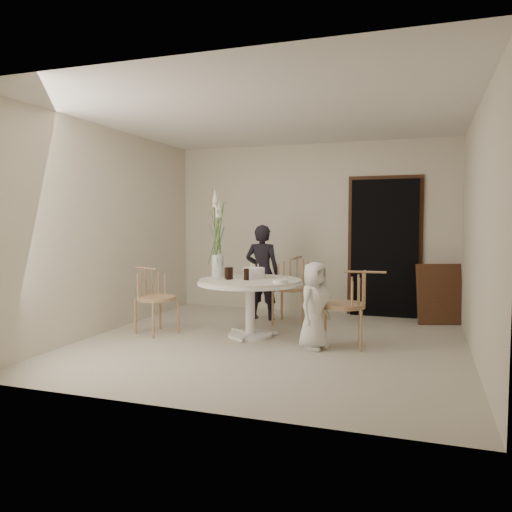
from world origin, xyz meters
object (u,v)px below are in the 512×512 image
(chair_far, at_px, (294,280))
(girl, at_px, (262,272))
(chair_left, at_px, (151,290))
(table, at_px, (250,288))
(birthday_cake, at_px, (254,273))
(boy, at_px, (314,306))
(flower_vase, at_px, (217,240))
(chair_right, at_px, (354,297))

(chair_far, xyz_separation_m, girl, (-0.50, 0.02, 0.09))
(chair_left, bearing_deg, girl, -16.97)
(girl, bearing_deg, table, 99.32)
(girl, relative_size, birthday_cake, 5.05)
(table, bearing_deg, girl, 100.17)
(chair_left, distance_m, boy, 2.23)
(chair_left, relative_size, boy, 0.86)
(girl, distance_m, boy, 1.84)
(flower_vase, bearing_deg, boy, -20.27)
(chair_right, bearing_deg, chair_far, -148.38)
(chair_far, height_order, boy, boy)
(girl, bearing_deg, flower_vase, 70.05)
(chair_far, xyz_separation_m, birthday_cake, (-0.30, -0.93, 0.18))
(chair_far, bearing_deg, boy, -66.14)
(chair_far, xyz_separation_m, flower_vase, (-0.82, -0.91, 0.60))
(girl, bearing_deg, chair_far, 177.15)
(chair_left, xyz_separation_m, flower_vase, (0.80, 0.35, 0.66))
(boy, xyz_separation_m, flower_vase, (-1.42, 0.53, 0.71))
(birthday_cake, distance_m, flower_vase, 0.66)
(table, xyz_separation_m, girl, (-0.20, 1.11, 0.09))
(chair_left, height_order, girl, girl)
(chair_far, xyz_separation_m, chair_left, (-1.63, -1.27, -0.06))
(chair_right, relative_size, girl, 0.64)
(boy, bearing_deg, chair_left, 104.83)
(chair_right, xyz_separation_m, boy, (-0.41, -0.23, -0.08))
(chair_left, bearing_deg, table, -58.15)
(chair_right, bearing_deg, table, -103.58)
(chair_right, bearing_deg, flower_vase, -107.53)
(girl, relative_size, boy, 1.41)
(table, bearing_deg, birthday_cake, 91.12)
(chair_right, xyz_separation_m, girl, (-1.51, 1.23, 0.12))
(table, relative_size, chair_right, 1.47)
(chair_left, height_order, birthday_cake, birthday_cake)
(chair_far, xyz_separation_m, boy, (0.60, -1.44, -0.11))
(chair_right, bearing_deg, boy, -69.32)
(boy, bearing_deg, flower_vase, 89.02)
(chair_right, height_order, chair_left, chair_right)
(chair_far, distance_m, birthday_cake, 1.00)
(chair_right, distance_m, chair_left, 2.64)
(boy, distance_m, birthday_cake, 1.08)
(flower_vase, bearing_deg, girl, 70.90)
(chair_left, bearing_deg, chair_far, -27.79)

